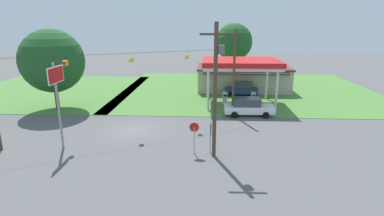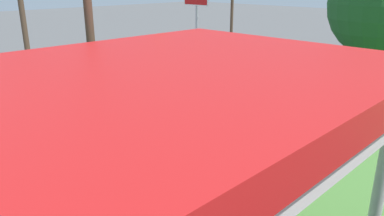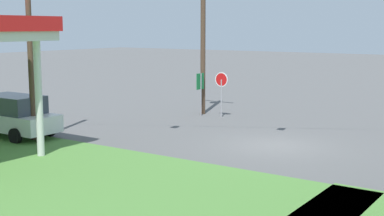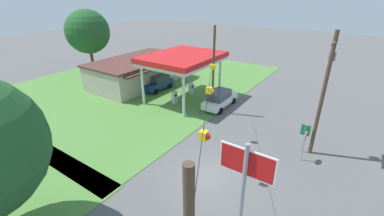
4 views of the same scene
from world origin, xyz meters
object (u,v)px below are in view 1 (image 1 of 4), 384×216
object	(u,v)px
fuel_pump_far	(253,99)
tree_west_verge	(52,61)
gas_station_store	(242,78)
route_sign	(211,131)
fuel_pump_near	(225,98)
tree_behind_station	(234,42)
car_at_pumps_front	(248,107)
utility_pole_main	(216,85)
car_at_pumps_rear	(242,88)
stop_sign_overhead	(57,88)
stop_sign_roadside	(194,131)
gas_station_canopy	(240,64)

from	to	relation	value
fuel_pump_far	tree_west_verge	size ratio (longest dim) A/B	0.17
gas_station_store	route_sign	world-z (taller)	gas_station_store
fuel_pump_near	tree_behind_station	distance (m)	18.73
car_at_pumps_front	utility_pole_main	size ratio (longest dim) A/B	0.55
utility_pole_main	car_at_pumps_front	bearing A→B (deg)	70.04
tree_behind_station	fuel_pump_near	bearing A→B (deg)	-97.48
fuel_pump_far	car_at_pumps_rear	distance (m)	4.71
fuel_pump_near	route_sign	world-z (taller)	route_sign
car_at_pumps_rear	tree_west_verge	distance (m)	23.42
route_sign	fuel_pump_near	bearing A→B (deg)	82.70
utility_pole_main	gas_station_store	bearing A→B (deg)	79.05
stop_sign_overhead	fuel_pump_far	bearing A→B (deg)	40.02
route_sign	tree_west_verge	distance (m)	20.73
car_at_pumps_front	stop_sign_roadside	world-z (taller)	stop_sign_roadside
gas_station_store	car_at_pumps_rear	world-z (taller)	gas_station_store
route_sign	tree_behind_station	distance (m)	32.65
fuel_pump_far	car_at_pumps_front	size ratio (longest dim) A/B	0.29
stop_sign_roadside	tree_west_verge	world-z (taller)	tree_west_verge
utility_pole_main	fuel_pump_far	bearing A→B (deg)	71.71
tree_west_verge	stop_sign_overhead	bearing A→B (deg)	-61.72
car_at_pumps_rear	stop_sign_overhead	size ratio (longest dim) A/B	0.66
stop_sign_overhead	route_sign	size ratio (longest dim) A/B	2.78
stop_sign_overhead	route_sign	distance (m)	11.88
route_sign	utility_pole_main	size ratio (longest dim) A/B	0.25
car_at_pumps_front	fuel_pump_far	bearing A→B (deg)	74.78
route_sign	car_at_pumps_front	bearing A→B (deg)	67.50
route_sign	tree_west_verge	xyz separation A→B (m)	(-17.19, 10.96, 3.76)
gas_station_canopy	utility_pole_main	xyz separation A→B (m)	(-3.25, -14.94, 0.48)
stop_sign_roadside	stop_sign_overhead	distance (m)	10.69
fuel_pump_near	car_at_pumps_rear	distance (m)	5.28
fuel_pump_near	fuel_pump_far	xyz separation A→B (m)	(3.37, 0.00, 0.00)
car_at_pumps_front	utility_pole_main	bearing A→B (deg)	-110.76
fuel_pump_far	car_at_pumps_front	distance (m)	4.79
car_at_pumps_front	stop_sign_roadside	bearing A→B (deg)	-118.59
stop_sign_overhead	utility_pole_main	distance (m)	11.79
fuel_pump_far	car_at_pumps_rear	size ratio (longest dim) A/B	0.34
gas_station_canopy	gas_station_store	xyz separation A→B (m)	(1.30, 8.55, -3.12)
gas_station_canopy	car_at_pumps_front	xyz separation A→B (m)	(0.50, -4.63, -3.88)
fuel_pump_far	stop_sign_overhead	bearing A→B (deg)	-139.98
utility_pole_main	stop_sign_roadside	bearing A→B (deg)	166.72
utility_pole_main	fuel_pump_near	bearing A→B (deg)	84.04
car_at_pumps_front	route_sign	xyz separation A→B (m)	(-4.02, -9.71, 0.74)
fuel_pump_far	car_at_pumps_front	bearing A→B (deg)	-104.43
gas_station_store	car_at_pumps_front	bearing A→B (deg)	-93.47
car_at_pumps_rear	stop_sign_overhead	bearing A→B (deg)	52.49
stop_sign_overhead	stop_sign_roadside	bearing A→B (deg)	-3.22
fuel_pump_near	gas_station_store	bearing A→B (deg)	70.77
gas_station_store	car_at_pumps_front	world-z (taller)	gas_station_store
car_at_pumps_front	car_at_pumps_rear	bearing A→B (deg)	87.12
car_at_pumps_front	stop_sign_roadside	distance (m)	11.28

